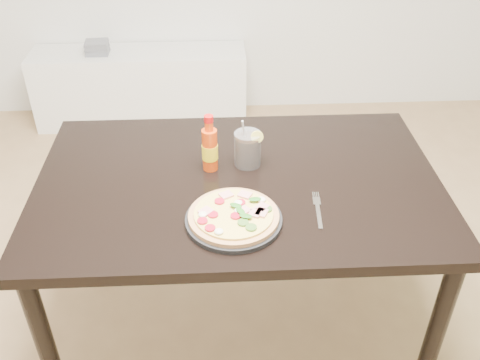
{
  "coord_description": "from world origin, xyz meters",
  "views": [
    {
      "loc": [
        -0.3,
        -1.28,
        1.82
      ],
      "look_at": [
        -0.23,
        0.12,
        0.83
      ],
      "focal_mm": 40.0,
      "sensor_mm": 36.0,
      "label": 1
    }
  ],
  "objects_px": {
    "plate": "(234,220)",
    "fork": "(318,209)",
    "cola_cup": "(248,150)",
    "hot_sauce_bottle": "(210,148)",
    "media_console": "(142,87)",
    "dining_table": "(238,198)",
    "pizza": "(234,215)"
  },
  "relations": [
    {
      "from": "pizza",
      "to": "hot_sauce_bottle",
      "type": "distance_m",
      "value": 0.32
    },
    {
      "from": "pizza",
      "to": "plate",
      "type": "bearing_deg",
      "value": -158.82
    },
    {
      "from": "pizza",
      "to": "cola_cup",
      "type": "height_order",
      "value": "cola_cup"
    },
    {
      "from": "pizza",
      "to": "hot_sauce_bottle",
      "type": "bearing_deg",
      "value": 103.36
    },
    {
      "from": "plate",
      "to": "hot_sauce_bottle",
      "type": "bearing_deg",
      "value": 103.13
    },
    {
      "from": "cola_cup",
      "to": "hot_sauce_bottle",
      "type": "bearing_deg",
      "value": -169.86
    },
    {
      "from": "fork",
      "to": "media_console",
      "type": "relative_size",
      "value": 0.13
    },
    {
      "from": "fork",
      "to": "media_console",
      "type": "height_order",
      "value": "fork"
    },
    {
      "from": "dining_table",
      "to": "plate",
      "type": "xyz_separation_m",
      "value": [
        -0.03,
        -0.23,
        0.09
      ]
    },
    {
      "from": "dining_table",
      "to": "plate",
      "type": "distance_m",
      "value": 0.25
    },
    {
      "from": "dining_table",
      "to": "media_console",
      "type": "bearing_deg",
      "value": 107.32
    },
    {
      "from": "pizza",
      "to": "cola_cup",
      "type": "xyz_separation_m",
      "value": [
        0.06,
        0.33,
        0.03
      ]
    },
    {
      "from": "plate",
      "to": "fork",
      "type": "relative_size",
      "value": 1.6
    },
    {
      "from": "hot_sauce_bottle",
      "to": "media_console",
      "type": "relative_size",
      "value": 0.15
    },
    {
      "from": "hot_sauce_bottle",
      "to": "fork",
      "type": "relative_size",
      "value": 1.12
    },
    {
      "from": "cola_cup",
      "to": "fork",
      "type": "bearing_deg",
      "value": -53.06
    },
    {
      "from": "fork",
      "to": "media_console",
      "type": "distance_m",
      "value": 2.23
    },
    {
      "from": "plate",
      "to": "media_console",
      "type": "relative_size",
      "value": 0.22
    },
    {
      "from": "cola_cup",
      "to": "fork",
      "type": "distance_m",
      "value": 0.35
    },
    {
      "from": "dining_table",
      "to": "hot_sauce_bottle",
      "type": "height_order",
      "value": "hot_sauce_bottle"
    },
    {
      "from": "media_console",
      "to": "plate",
      "type": "bearing_deg",
      "value": -75.18
    },
    {
      "from": "plate",
      "to": "pizza",
      "type": "height_order",
      "value": "pizza"
    },
    {
      "from": "hot_sauce_bottle",
      "to": "cola_cup",
      "type": "height_order",
      "value": "hot_sauce_bottle"
    },
    {
      "from": "dining_table",
      "to": "plate",
      "type": "bearing_deg",
      "value": -96.22
    },
    {
      "from": "pizza",
      "to": "hot_sauce_bottle",
      "type": "relative_size",
      "value": 1.33
    },
    {
      "from": "pizza",
      "to": "fork",
      "type": "distance_m",
      "value": 0.28
    },
    {
      "from": "dining_table",
      "to": "hot_sauce_bottle",
      "type": "distance_m",
      "value": 0.21
    },
    {
      "from": "dining_table",
      "to": "plate",
      "type": "height_order",
      "value": "plate"
    },
    {
      "from": "dining_table",
      "to": "media_console",
      "type": "distance_m",
      "value": 1.96
    },
    {
      "from": "dining_table",
      "to": "cola_cup",
      "type": "relative_size",
      "value": 7.52
    },
    {
      "from": "pizza",
      "to": "cola_cup",
      "type": "bearing_deg",
      "value": 79.25
    },
    {
      "from": "plate",
      "to": "cola_cup",
      "type": "bearing_deg",
      "value": 79.06
    }
  ]
}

